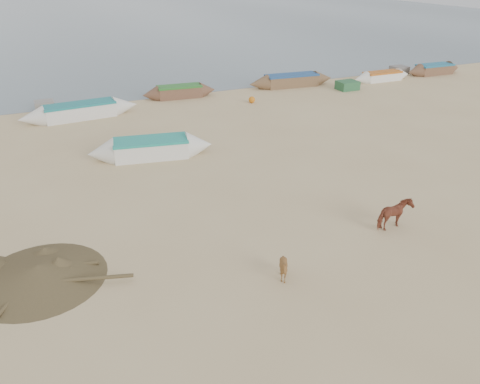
# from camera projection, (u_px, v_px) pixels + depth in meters

# --- Properties ---
(ground) EXTENTS (140.00, 140.00, 0.00)m
(ground) POSITION_uv_depth(u_px,v_px,m) (292.00, 272.00, 14.70)
(ground) COLOR tan
(ground) RESTS_ON ground
(sea) EXTENTS (160.00, 160.00, 0.00)m
(sea) POSITION_uv_depth(u_px,v_px,m) (58.00, 16.00, 81.77)
(sea) COLOR slate
(sea) RESTS_ON ground
(cow_adult) EXTENTS (1.42, 0.78, 1.14)m
(cow_adult) POSITION_uv_depth(u_px,v_px,m) (394.00, 215.00, 16.85)
(cow_adult) COLOR brown
(cow_adult) RESTS_ON ground
(calf_front) EXTENTS (0.97, 0.92, 0.85)m
(calf_front) POSITION_uv_depth(u_px,v_px,m) (284.00, 269.00, 14.14)
(calf_front) COLOR brown
(calf_front) RESTS_ON ground
(near_canoe) EXTENTS (6.25, 2.53, 0.94)m
(near_canoe) POSITION_uv_depth(u_px,v_px,m) (151.00, 148.00, 23.10)
(near_canoe) COLOR silver
(near_canoe) RESTS_ON ground
(debris_pile) EXTENTS (5.31, 5.31, 0.50)m
(debris_pile) POSITION_uv_depth(u_px,v_px,m) (39.00, 272.00, 14.28)
(debris_pile) COLOR brown
(debris_pile) RESTS_ON ground
(waterline_canoes) EXTENTS (56.06, 4.10, 0.95)m
(waterline_canoes) POSITION_uv_depth(u_px,v_px,m) (146.00, 101.00, 31.04)
(waterline_canoes) COLOR brown
(waterline_canoes) RESTS_ON ground
(beach_clutter) EXTENTS (44.82, 5.82, 0.64)m
(beach_clutter) POSITION_uv_depth(u_px,v_px,m) (212.00, 97.00, 32.45)
(beach_clutter) COLOR #285A2E
(beach_clutter) RESTS_ON ground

